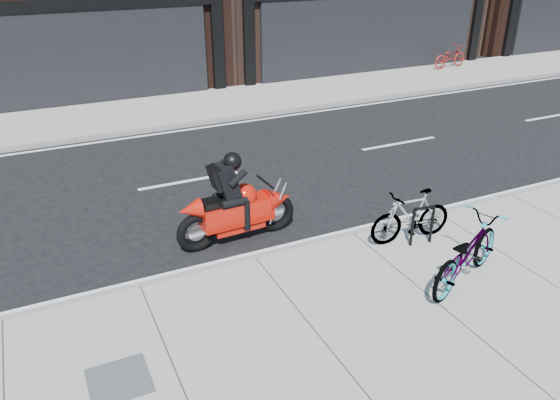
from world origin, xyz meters
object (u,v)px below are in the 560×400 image
bike_rack (423,222)px  bicycle_front (466,253)px  bicycle_rear (411,216)px  motorcycle (242,204)px  bicycle_far (450,56)px  utility_grate (119,380)px

bike_rack → bicycle_front: bicycle_front is taller
bicycle_rear → motorcycle: bearing=-115.5°
bike_rack → bicycle_rear: bearing=115.9°
bicycle_far → utility_grate: (-16.08, -12.51, -0.46)m
bicycle_front → bicycle_rear: bearing=-24.5°
bicycle_rear → motorcycle: 3.08m
bike_rack → bicycle_rear: size_ratio=0.46×
motorcycle → bicycle_rear: bearing=-33.4°
bicycle_front → bicycle_far: (10.66, 12.64, -0.07)m
utility_grate → bicycle_front: bearing=-1.4°
bicycle_front → bike_rack: bearing=-29.5°
motorcycle → utility_grate: bearing=-137.5°
bicycle_far → bicycle_rear: bearing=128.1°
bike_rack → utility_grate: bearing=-168.6°
bicycle_rear → motorcycle: (-2.66, 1.55, 0.10)m
bicycle_front → utility_grate: size_ratio=2.73×
bike_rack → utility_grate: bike_rack is taller
bicycle_front → motorcycle: 3.98m
bicycle_rear → utility_grate: size_ratio=2.16×
utility_grate → motorcycle: bearing=45.6°
bicycle_front → bicycle_far: bearing=-62.3°
bicycle_front → motorcycle: bearing=18.6°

